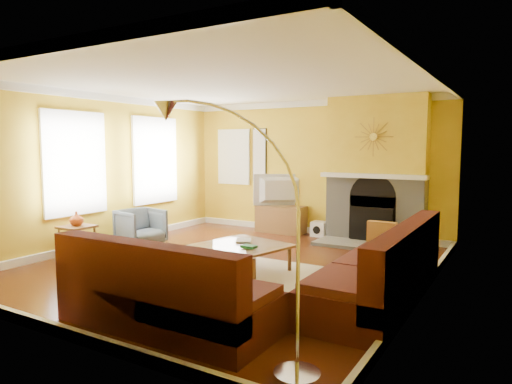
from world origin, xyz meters
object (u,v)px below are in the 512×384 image
Objects in this scene: sectional_sofa at (275,258)px; media_console at (281,219)px; arc_lamp at (233,234)px; coffee_table at (242,260)px; armchair at (141,227)px; side_table at (77,242)px.

media_console is at bearing 116.57° from sectional_sofa.
arc_lamp is (2.32, -5.30, 0.80)m from media_console.
sectional_sofa is at bearing -32.01° from coffee_table.
sectional_sofa reaches higher than media_console.
armchair reaches higher than side_table.
armchair is at bearing 160.56° from sectional_sofa.
sectional_sofa is 7.14× the size of side_table.
armchair is (-2.60, 0.70, 0.11)m from coffee_table.
coffee_table is 3.26m from media_console.
sectional_sofa is at bearing -63.43° from media_console.
arc_lamp is (4.12, -1.70, 0.82)m from side_table.
sectional_sofa is 1.72× the size of arc_lamp.
arc_lamp is (0.52, -1.70, 0.62)m from sectional_sofa.
media_console is at bearing -21.74° from armchair.
armchair is 4.93m from arc_lamp.
media_console reaches higher than coffee_table.
coffee_table is at bearing 147.99° from sectional_sofa.
side_table is (-1.80, -3.60, -0.02)m from media_console.
armchair reaches higher than coffee_table.
side_table reaches higher than coffee_table.
media_console is 0.47× the size of arc_lamp.
coffee_table is 0.51× the size of arc_lamp.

